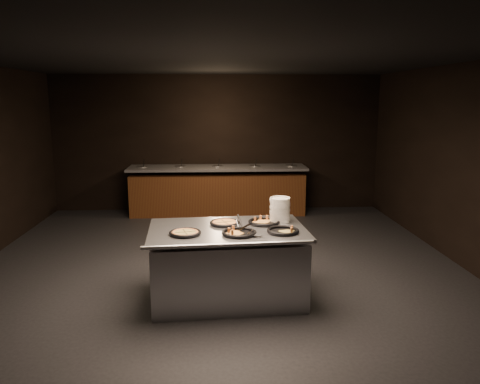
{
  "coord_description": "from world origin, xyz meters",
  "views": [
    {
      "loc": [
        -0.04,
        -6.1,
        2.38
      ],
      "look_at": [
        0.3,
        0.3,
        1.11
      ],
      "focal_mm": 35.0,
      "sensor_mm": 36.0,
      "label": 1
    }
  ],
  "objects": [
    {
      "name": "room",
      "position": [
        0.0,
        0.0,
        1.45
      ],
      "size": [
        7.02,
        8.02,
        2.92
      ],
      "color": "black",
      "rests_on": "ground"
    },
    {
      "name": "pan_cheese_slices_b",
      "position": [
        0.22,
        -1.03,
        0.9
      ],
      "size": [
        0.4,
        0.4,
        0.04
      ],
      "rotation": [
        0.0,
        0.0,
        2.14
      ],
      "color": "black",
      "rests_on": "serving_counter"
    },
    {
      "name": "server_left",
      "position": [
        0.22,
        -0.78,
        0.96
      ],
      "size": [
        0.15,
        0.31,
        0.16
      ],
      "rotation": [
        0.0,
        0.0,
        1.94
      ],
      "color": "silver",
      "rests_on": "serving_counter"
    },
    {
      "name": "salad_bar",
      "position": [
        0.0,
        3.56,
        0.44
      ],
      "size": [
        3.7,
        0.83,
        1.18
      ],
      "color": "#593215",
      "rests_on": "ground"
    },
    {
      "name": "server_right",
      "position": [
        0.32,
        -1.07,
        0.95
      ],
      "size": [
        0.26,
        0.23,
        0.15
      ],
      "rotation": [
        0.0,
        0.0,
        -0.66
      ],
      "color": "silver",
      "rests_on": "serving_counter"
    },
    {
      "name": "plate_stack",
      "position": [
        0.75,
        -0.48,
        1.03
      ],
      "size": [
        0.25,
        0.25,
        0.3
      ],
      "primitive_type": "cylinder",
      "color": "silver",
      "rests_on": "serving_counter"
    },
    {
      "name": "pan_veggie_slices",
      "position": [
        0.72,
        -0.97,
        0.9
      ],
      "size": [
        0.37,
        0.37,
        0.04
      ],
      "rotation": [
        0.0,
        0.0,
        -0.67
      ],
      "color": "black",
      "rests_on": "serving_counter"
    },
    {
      "name": "pan_cheese_slices_a",
      "position": [
        0.55,
        -0.57,
        0.9
      ],
      "size": [
        0.39,
        0.39,
        0.04
      ],
      "rotation": [
        0.0,
        0.0,
        1.07
      ],
      "color": "black",
      "rests_on": "serving_counter"
    },
    {
      "name": "serving_counter",
      "position": [
        0.09,
        -0.77,
        0.42
      ],
      "size": [
        1.91,
        1.3,
        0.88
      ],
      "rotation": [
        0.0,
        0.0,
        0.07
      ],
      "color": "silver",
      "rests_on": "ground"
    },
    {
      "name": "pan_cheese_whole",
      "position": [
        0.06,
        -0.59,
        0.9
      ],
      "size": [
        0.36,
        0.36,
        0.04
      ],
      "rotation": [
        0.0,
        0.0,
        0.34
      ],
      "color": "black",
      "rests_on": "serving_counter"
    },
    {
      "name": "pan_veggie_whole",
      "position": [
        -0.39,
        -1.0,
        0.9
      ],
      "size": [
        0.36,
        0.36,
        0.04
      ],
      "rotation": [
        0.0,
        0.0,
        0.27
      ],
      "color": "black",
      "rests_on": "serving_counter"
    }
  ]
}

